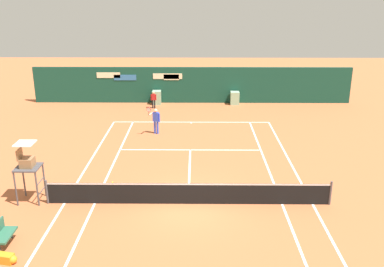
# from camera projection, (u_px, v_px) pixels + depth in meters

# --- Properties ---
(ground_plane) EXTENTS (80.00, 80.00, 0.01)m
(ground_plane) POSITION_uv_depth(u_px,v_px,m) (189.00, 197.00, 18.88)
(ground_plane) COLOR #BC6038
(tennis_net) EXTENTS (12.10, 0.10, 1.07)m
(tennis_net) POSITION_uv_depth(u_px,v_px,m) (188.00, 193.00, 18.17)
(tennis_net) COLOR #4C4C51
(tennis_net) RESTS_ON ground_plane
(sponsor_back_wall) EXTENTS (25.00, 1.02, 2.84)m
(sponsor_back_wall) POSITION_uv_depth(u_px,v_px,m) (192.00, 86.00, 33.95)
(sponsor_back_wall) COLOR #144233
(sponsor_back_wall) RESTS_ON ground_plane
(umpire_chair) EXTENTS (1.00, 1.00, 2.66)m
(umpire_chair) POSITION_uv_depth(u_px,v_px,m) (27.00, 164.00, 18.07)
(umpire_chair) COLOR #47474C
(umpire_chair) RESTS_ON ground_plane
(player_bench) EXTENTS (0.54, 1.12, 0.88)m
(player_bench) POSITION_uv_depth(u_px,v_px,m) (2.00, 233.00, 15.22)
(player_bench) COLOR #38383D
(player_bench) RESTS_ON ground_plane
(equipment_bag) EXTENTS (0.92, 0.45, 0.32)m
(equipment_bag) POSITION_uv_depth(u_px,v_px,m) (5.00, 258.00, 14.38)
(equipment_bag) COLOR orange
(equipment_bag) RESTS_ON ground_plane
(player_on_baseline) EXTENTS (0.79, 0.67, 1.85)m
(player_on_baseline) POSITION_uv_depth(u_px,v_px,m) (156.00, 119.00, 26.79)
(player_on_baseline) COLOR blue
(player_on_baseline) RESTS_ON ground_plane
(ball_kid_right_post) EXTENTS (0.43, 0.18, 1.29)m
(ball_kid_right_post) POSITION_uv_depth(u_px,v_px,m) (154.00, 99.00, 32.54)
(ball_kid_right_post) COLOR black
(ball_kid_right_post) RESTS_ON ground_plane
(tennis_ball_near_service_line) EXTENTS (0.07, 0.07, 0.07)m
(tennis_ball_near_service_line) POSITION_uv_depth(u_px,v_px,m) (113.00, 182.00, 20.27)
(tennis_ball_near_service_line) COLOR #CCE033
(tennis_ball_near_service_line) RESTS_ON ground_plane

